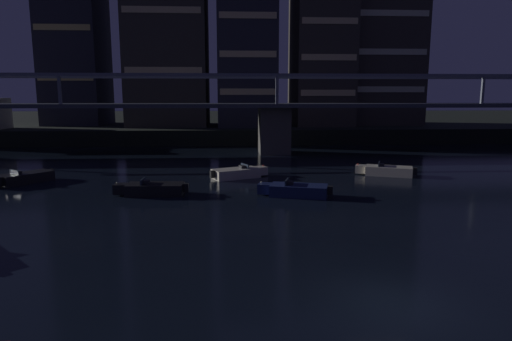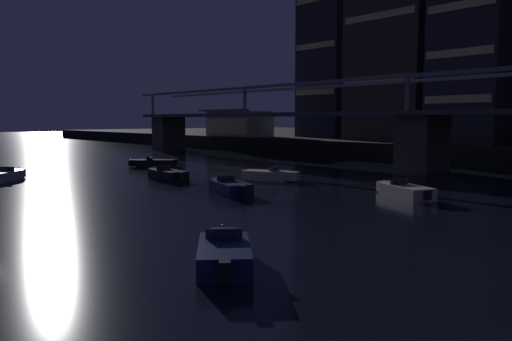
{
  "view_description": "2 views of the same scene",
  "coord_description": "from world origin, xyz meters",
  "px_view_note": "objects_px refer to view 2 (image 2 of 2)",
  "views": [
    {
      "loc": [
        -5.23,
        -13.49,
        6.88
      ],
      "look_at": [
        -3.63,
        14.47,
        2.13
      ],
      "focal_mm": 30.84,
      "sensor_mm": 36.0,
      "label": 1
    },
    {
      "loc": [
        27.29,
        -5.38,
        5.13
      ],
      "look_at": [
        -0.18,
        18.15,
        1.51
      ],
      "focal_mm": 35.69,
      "sensor_mm": 36.0,
      "label": 2
    }
  ],
  "objects_px": {
    "speedboat_near_left": "(154,163)",
    "speedboat_mid_left": "(229,187)",
    "speedboat_far_left": "(2,176)",
    "waterfront_pavilion": "(239,124)",
    "speedboat_far_right": "(167,174)",
    "speedboat_near_right": "(404,191)",
    "river_bridge": "(423,125)",
    "speedboat_mid_right": "(269,175)",
    "tower_central": "(486,34)",
    "tower_west_low": "(336,25)",
    "speedboat_far_center": "(224,253)"
  },
  "relations": [
    {
      "from": "tower_west_low",
      "to": "speedboat_far_right",
      "type": "distance_m",
      "value": 53.0
    },
    {
      "from": "speedboat_near_right",
      "to": "speedboat_mid_left",
      "type": "distance_m",
      "value": 11.89
    },
    {
      "from": "tower_central",
      "to": "river_bridge",
      "type": "bearing_deg",
      "value": -81.47
    },
    {
      "from": "speedboat_near_left",
      "to": "speedboat_mid_left",
      "type": "bearing_deg",
      "value": -15.49
    },
    {
      "from": "speedboat_mid_right",
      "to": "speedboat_far_center",
      "type": "height_order",
      "value": "same"
    },
    {
      "from": "tower_west_low",
      "to": "speedboat_far_center",
      "type": "xyz_separation_m",
      "value": [
        43.64,
        -56.66,
        -20.57
      ]
    },
    {
      "from": "speedboat_far_left",
      "to": "speedboat_far_right",
      "type": "height_order",
      "value": "same"
    },
    {
      "from": "waterfront_pavilion",
      "to": "speedboat_mid_left",
      "type": "bearing_deg",
      "value": -39.32
    },
    {
      "from": "waterfront_pavilion",
      "to": "speedboat_mid_right",
      "type": "distance_m",
      "value": 48.35
    },
    {
      "from": "speedboat_mid_right",
      "to": "speedboat_far_left",
      "type": "xyz_separation_m",
      "value": [
        -14.0,
        -17.39,
        0.0
      ]
    },
    {
      "from": "speedboat_far_left",
      "to": "waterfront_pavilion",
      "type": "bearing_deg",
      "value": 118.98
    },
    {
      "from": "river_bridge",
      "to": "speedboat_mid_left",
      "type": "bearing_deg",
      "value": -91.89
    },
    {
      "from": "speedboat_far_left",
      "to": "speedboat_far_center",
      "type": "xyz_separation_m",
      "value": [
        31.81,
        -0.76,
        0.0
      ]
    },
    {
      "from": "river_bridge",
      "to": "speedboat_far_right",
      "type": "height_order",
      "value": "river_bridge"
    },
    {
      "from": "tower_west_low",
      "to": "speedboat_near_right",
      "type": "relative_size",
      "value": 7.46
    },
    {
      "from": "tower_central",
      "to": "waterfront_pavilion",
      "type": "distance_m",
      "value": 43.02
    },
    {
      "from": "waterfront_pavilion",
      "to": "speedboat_near_right",
      "type": "bearing_deg",
      "value": -27.91
    },
    {
      "from": "waterfront_pavilion",
      "to": "speedboat_far_center",
      "type": "xyz_separation_m",
      "value": [
        56.97,
        -46.2,
        -4.02
      ]
    },
    {
      "from": "speedboat_near_left",
      "to": "speedboat_mid_left",
      "type": "height_order",
      "value": "same"
    },
    {
      "from": "speedboat_near_right",
      "to": "speedboat_mid_left",
      "type": "xyz_separation_m",
      "value": [
        -9.13,
        -7.61,
        0.0
      ]
    },
    {
      "from": "speedboat_mid_right",
      "to": "speedboat_far_center",
      "type": "relative_size",
      "value": 1.06
    },
    {
      "from": "speedboat_near_right",
      "to": "speedboat_far_right",
      "type": "xyz_separation_m",
      "value": [
        -19.18,
        -6.63,
        0.0
      ]
    },
    {
      "from": "tower_west_low",
      "to": "waterfront_pavilion",
      "type": "height_order",
      "value": "tower_west_low"
    },
    {
      "from": "speedboat_near_left",
      "to": "speedboat_far_center",
      "type": "relative_size",
      "value": 0.99
    },
    {
      "from": "speedboat_near_left",
      "to": "speedboat_mid_left",
      "type": "relative_size",
      "value": 0.89
    },
    {
      "from": "waterfront_pavilion",
      "to": "speedboat_far_left",
      "type": "bearing_deg",
      "value": -61.02
    },
    {
      "from": "tower_central",
      "to": "speedboat_near_right",
      "type": "height_order",
      "value": "tower_central"
    },
    {
      "from": "river_bridge",
      "to": "tower_central",
      "type": "bearing_deg",
      "value": 98.53
    },
    {
      "from": "speedboat_near_right",
      "to": "speedboat_far_right",
      "type": "bearing_deg",
      "value": -160.92
    },
    {
      "from": "speedboat_near_left",
      "to": "speedboat_mid_right",
      "type": "distance_m",
      "value": 17.28
    },
    {
      "from": "speedboat_near_right",
      "to": "speedboat_far_center",
      "type": "xyz_separation_m",
      "value": [
        4.81,
        -18.57,
        0.0
      ]
    },
    {
      "from": "tower_central",
      "to": "speedboat_far_right",
      "type": "relative_size",
      "value": 5.2
    },
    {
      "from": "speedboat_near_left",
      "to": "speedboat_far_right",
      "type": "xyz_separation_m",
      "value": [
        11.05,
        -4.87,
        0.0
      ]
    },
    {
      "from": "speedboat_far_center",
      "to": "speedboat_far_right",
      "type": "relative_size",
      "value": 0.9
    },
    {
      "from": "speedboat_near_right",
      "to": "speedboat_far_left",
      "type": "bearing_deg",
      "value": -146.58
    },
    {
      "from": "tower_central",
      "to": "speedboat_far_right",
      "type": "height_order",
      "value": "tower_central"
    },
    {
      "from": "river_bridge",
      "to": "speedboat_mid_right",
      "type": "distance_m",
      "value": 17.31
    },
    {
      "from": "tower_central",
      "to": "speedboat_near_left",
      "type": "xyz_separation_m",
      "value": [
        -19.19,
        -35.32,
        -15.18
      ]
    },
    {
      "from": "speedboat_near_right",
      "to": "speedboat_mid_left",
      "type": "height_order",
      "value": "same"
    },
    {
      "from": "river_bridge",
      "to": "speedboat_far_center",
      "type": "relative_size",
      "value": 21.68
    },
    {
      "from": "speedboat_far_center",
      "to": "speedboat_mid_left",
      "type": "bearing_deg",
      "value": 141.82
    },
    {
      "from": "speedboat_far_right",
      "to": "speedboat_far_center",
      "type": "bearing_deg",
      "value": -26.45
    },
    {
      "from": "speedboat_far_center",
      "to": "river_bridge",
      "type": "bearing_deg",
      "value": 111.02
    },
    {
      "from": "speedboat_mid_left",
      "to": "speedboat_near_right",
      "type": "bearing_deg",
      "value": 39.8
    },
    {
      "from": "river_bridge",
      "to": "tower_west_low",
      "type": "xyz_separation_m",
      "value": [
        -30.47,
        22.37,
        16.4
      ]
    },
    {
      "from": "waterfront_pavilion",
      "to": "speedboat_mid_right",
      "type": "xyz_separation_m",
      "value": [
        39.17,
        -28.06,
        -4.02
      ]
    },
    {
      "from": "speedboat_far_left",
      "to": "speedboat_near_left",
      "type": "bearing_deg",
      "value": 101.38
    },
    {
      "from": "speedboat_mid_left",
      "to": "speedboat_far_left",
      "type": "height_order",
      "value": "same"
    },
    {
      "from": "river_bridge",
      "to": "tower_west_low",
      "type": "relative_size",
      "value": 2.69
    },
    {
      "from": "speedboat_near_left",
      "to": "river_bridge",
      "type": "bearing_deg",
      "value": 38.64
    }
  ]
}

